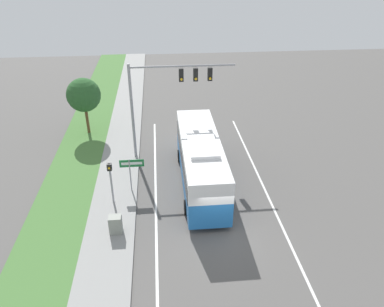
{
  "coord_description": "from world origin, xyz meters",
  "views": [
    {
      "loc": [
        -3.12,
        -16.0,
        14.11
      ],
      "look_at": [
        -1.05,
        5.99,
        1.81
      ],
      "focal_mm": 35.0,
      "sensor_mm": 36.0,
      "label": 1
    }
  ],
  "objects_px": {
    "signal_gantry": "(166,90)",
    "street_sign": "(131,168)",
    "pedestrian_signal": "(111,177)",
    "utility_cabinet": "(116,224)",
    "bus": "(201,159)"
  },
  "relations": [
    {
      "from": "signal_gantry",
      "to": "street_sign",
      "type": "xyz_separation_m",
      "value": [
        -2.48,
        -4.53,
        -3.53
      ]
    },
    {
      "from": "pedestrian_signal",
      "to": "signal_gantry",
      "type": "bearing_deg",
      "value": 57.7
    },
    {
      "from": "street_sign",
      "to": "utility_cabinet",
      "type": "distance_m",
      "value": 4.33
    },
    {
      "from": "pedestrian_signal",
      "to": "street_sign",
      "type": "relative_size",
      "value": 1.18
    },
    {
      "from": "pedestrian_signal",
      "to": "street_sign",
      "type": "xyz_separation_m",
      "value": [
        1.16,
        1.22,
        -0.19
      ]
    },
    {
      "from": "signal_gantry",
      "to": "street_sign",
      "type": "bearing_deg",
      "value": -118.66
    },
    {
      "from": "pedestrian_signal",
      "to": "street_sign",
      "type": "height_order",
      "value": "pedestrian_signal"
    },
    {
      "from": "utility_cabinet",
      "to": "signal_gantry",
      "type": "bearing_deg",
      "value": 69.54
    },
    {
      "from": "bus",
      "to": "utility_cabinet",
      "type": "bearing_deg",
      "value": -139.05
    },
    {
      "from": "street_sign",
      "to": "bus",
      "type": "bearing_deg",
      "value": 5.42
    },
    {
      "from": "pedestrian_signal",
      "to": "street_sign",
      "type": "distance_m",
      "value": 1.69
    },
    {
      "from": "street_sign",
      "to": "signal_gantry",
      "type": "bearing_deg",
      "value": 61.34
    },
    {
      "from": "pedestrian_signal",
      "to": "utility_cabinet",
      "type": "distance_m",
      "value": 3.2
    },
    {
      "from": "street_sign",
      "to": "utility_cabinet",
      "type": "bearing_deg",
      "value": -100.34
    },
    {
      "from": "pedestrian_signal",
      "to": "utility_cabinet",
      "type": "xyz_separation_m",
      "value": [
        0.41,
        -2.9,
        -1.3
      ]
    }
  ]
}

